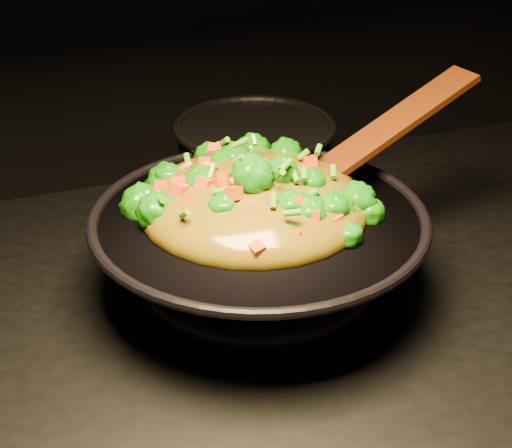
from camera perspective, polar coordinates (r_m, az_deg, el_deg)
name	(u,v)px	position (r m, az deg, el deg)	size (l,w,h in m)	color
wok	(259,256)	(0.91, 0.22, -2.33)	(0.37, 0.37, 0.10)	black
stir_fry	(254,174)	(0.88, -0.18, 3.67)	(0.26, 0.26, 0.09)	#156607
spatula	(374,138)	(0.97, 8.59, 6.20)	(0.31, 0.05, 0.01)	#371706
back_pot	(255,163)	(1.11, -0.09, 4.45)	(0.22, 0.22, 0.12)	black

